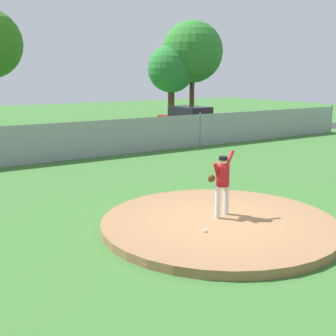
{
  "coord_description": "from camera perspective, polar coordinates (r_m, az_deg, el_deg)",
  "views": [
    {
      "loc": [
        -6.35,
        -7.7,
        3.57
      ],
      "look_at": [
        -0.35,
        1.71,
        1.18
      ],
      "focal_mm": 46.78,
      "sensor_mm": 36.0,
      "label": 1
    }
  ],
  "objects": [
    {
      "name": "pitchers_mound",
      "position": [
        10.56,
        6.65,
        -7.19
      ],
      "size": [
        5.6,
        5.6,
        0.2
      ],
      "primitive_type": "cylinder",
      "color": "olive",
      "rests_on": "ground_plane"
    },
    {
      "name": "pitcher_youth",
      "position": [
        10.54,
        7.07,
        -1.51
      ],
      "size": [
        0.78,
        0.32,
        1.6
      ],
      "color": "silver",
      "rests_on": "pitchers_mound"
    },
    {
      "name": "ground_plane",
      "position": [
        15.51,
        -7.46,
        -1.32
      ],
      "size": [
        80.0,
        80.0,
        0.0
      ],
      "primitive_type": "plane",
      "color": "#386B2D"
    },
    {
      "name": "parked_car_red",
      "position": [
        27.02,
        2.9,
        6.17
      ],
      "size": [
        2.15,
        4.38,
        1.66
      ],
      "color": "#A81919",
      "rests_on": "ground_plane"
    },
    {
      "name": "baseball",
      "position": [
        9.69,
        4.9,
        -8.11
      ],
      "size": [
        0.07,
        0.07,
        0.07
      ],
      "primitive_type": "sphere",
      "color": "white",
      "rests_on": "pitchers_mound"
    },
    {
      "name": "tree_slender_far",
      "position": [
        36.6,
        3.19,
        14.86
      ],
      "size": [
        4.95,
        4.95,
        7.84
      ],
      "color": "#4C331E",
      "rests_on": "ground_plane"
    },
    {
      "name": "tree_bushy_near",
      "position": [
        35.87,
        0.42,
        12.76
      ],
      "size": [
        3.79,
        3.79,
        5.92
      ],
      "color": "#4C331E",
      "rests_on": "ground_plane"
    },
    {
      "name": "chainlink_fence",
      "position": [
        19.0,
        -12.68,
        3.43
      ],
      "size": [
        34.36,
        0.07,
        1.71
      ],
      "color": "gray",
      "rests_on": "ground_plane"
    },
    {
      "name": "asphalt_strip",
      "position": [
        23.36,
        -16.39,
        2.81
      ],
      "size": [
        44.0,
        7.0,
        0.01
      ],
      "primitive_type": "cube",
      "color": "#2B2B2D",
      "rests_on": "ground_plane"
    }
  ]
}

